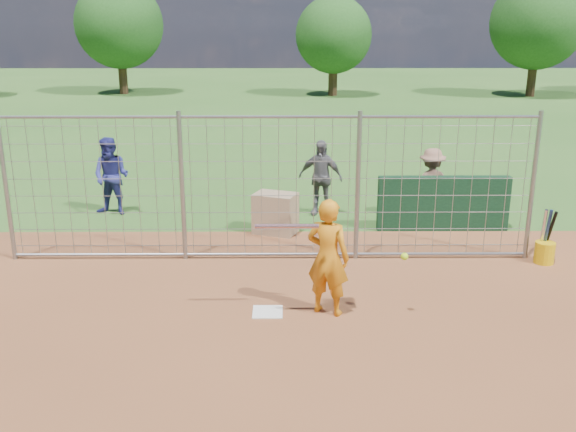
{
  "coord_description": "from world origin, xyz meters",
  "views": [
    {
      "loc": [
        0.24,
        -8.61,
        4.01
      ],
      "look_at": [
        0.3,
        0.8,
        1.15
      ],
      "focal_mm": 40.0,
      "sensor_mm": 36.0,
      "label": 1
    }
  ],
  "objects_px": {
    "bystander_a": "(111,176)",
    "bystander_c": "(431,184)",
    "bystander_b": "(320,177)",
    "bucket_with_bats": "(545,249)",
    "batter": "(328,257)",
    "equipment_bin": "(275,213)"
  },
  "relations": [
    {
      "from": "bystander_c",
      "to": "bucket_with_bats",
      "type": "relative_size",
      "value": 1.56
    },
    {
      "from": "bystander_b",
      "to": "bucket_with_bats",
      "type": "distance_m",
      "value": 4.79
    },
    {
      "from": "bystander_c",
      "to": "equipment_bin",
      "type": "distance_m",
      "value": 3.38
    },
    {
      "from": "bystander_a",
      "to": "bystander_c",
      "type": "height_order",
      "value": "bystander_a"
    },
    {
      "from": "bucket_with_bats",
      "to": "batter",
      "type": "bearing_deg",
      "value": -153.26
    },
    {
      "from": "bystander_a",
      "to": "bystander_c",
      "type": "relative_size",
      "value": 1.1
    },
    {
      "from": "bystander_a",
      "to": "equipment_bin",
      "type": "height_order",
      "value": "bystander_a"
    },
    {
      "from": "batter",
      "to": "bystander_b",
      "type": "relative_size",
      "value": 1.04
    },
    {
      "from": "bystander_a",
      "to": "equipment_bin",
      "type": "distance_m",
      "value": 3.79
    },
    {
      "from": "batter",
      "to": "equipment_bin",
      "type": "height_order",
      "value": "batter"
    },
    {
      "from": "bystander_a",
      "to": "bystander_b",
      "type": "distance_m",
      "value": 4.47
    },
    {
      "from": "bucket_with_bats",
      "to": "bystander_c",
      "type": "bearing_deg",
      "value": 118.98
    },
    {
      "from": "bystander_b",
      "to": "bystander_c",
      "type": "bearing_deg",
      "value": 9.38
    },
    {
      "from": "bystander_a",
      "to": "equipment_bin",
      "type": "relative_size",
      "value": 2.09
    },
    {
      "from": "bystander_a",
      "to": "bucket_with_bats",
      "type": "relative_size",
      "value": 1.72
    },
    {
      "from": "batter",
      "to": "bystander_a",
      "type": "xyz_separation_m",
      "value": [
        -4.31,
        4.97,
        -0.01
      ]
    },
    {
      "from": "bystander_c",
      "to": "bucket_with_bats",
      "type": "bearing_deg",
      "value": 113.01
    },
    {
      "from": "bucket_with_bats",
      "to": "bystander_b",
      "type": "bearing_deg",
      "value": 141.37
    },
    {
      "from": "equipment_bin",
      "to": "batter",
      "type": "bearing_deg",
      "value": -57.17
    },
    {
      "from": "batter",
      "to": "bystander_c",
      "type": "relative_size",
      "value": 1.12
    },
    {
      "from": "bystander_a",
      "to": "batter",
      "type": "bearing_deg",
      "value": -35.47
    },
    {
      "from": "bystander_b",
      "to": "equipment_bin",
      "type": "height_order",
      "value": "bystander_b"
    }
  ]
}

